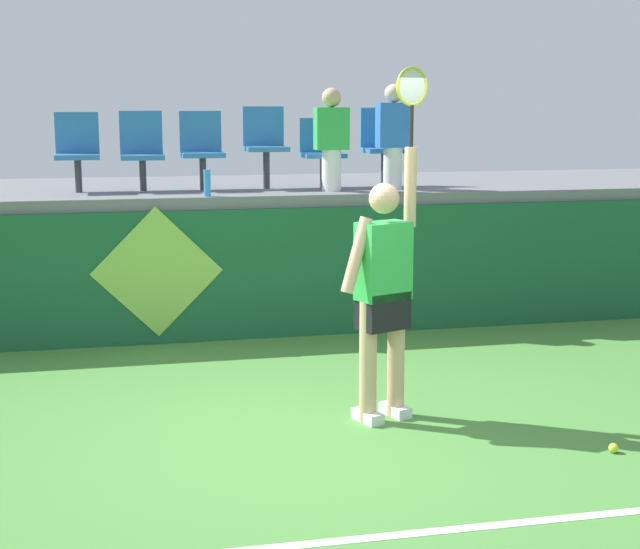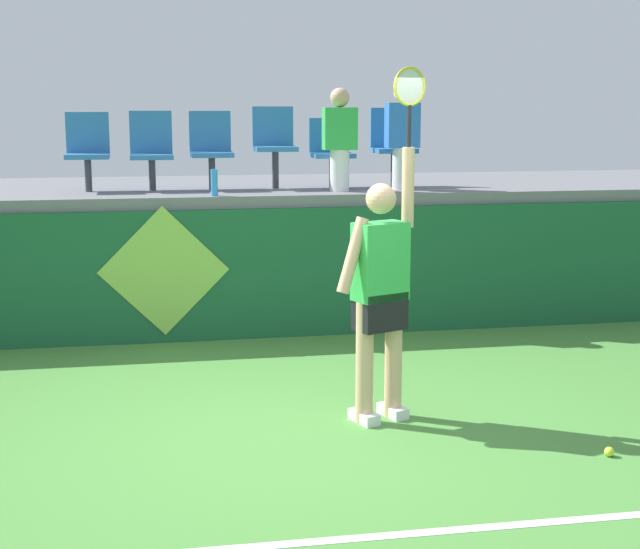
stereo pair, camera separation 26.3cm
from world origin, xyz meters
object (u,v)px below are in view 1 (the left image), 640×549
Objects in this scene: stadium_chair_5 at (382,143)px; stadium_chair_1 at (142,148)px; spectator_0 at (331,137)px; stadium_chair_0 at (77,149)px; tennis_ball at (613,448)px; stadium_chair_2 at (202,147)px; spectator_1 at (393,135)px; stadium_chair_3 at (265,142)px; water_bottle at (207,183)px; tennis_player at (384,288)px; stadium_chair_4 at (322,149)px.

stadium_chair_1 is at bearing 179.95° from stadium_chair_5.
stadium_chair_0 is at bearing 169.63° from spectator_0.
tennis_ball is 0.08× the size of stadium_chair_5.
stadium_chair_5 reaches higher than stadium_chair_2.
spectator_1 is (0.00, -0.40, 0.10)m from stadium_chair_5.
stadium_chair_3 is at bearing 142.90° from spectator_0.
stadium_chair_1 is (-0.59, 0.78, 0.31)m from water_bottle.
spectator_0 is at bearing 84.05° from tennis_player.
stadium_chair_5 is at bearing 0.00° from stadium_chair_2.
stadium_chair_5 reaches higher than stadium_chair_4.
stadium_chair_2 is 1.38m from spectator_0.
stadium_chair_3 is 0.62m from stadium_chair_4.
tennis_player is 39.06× the size of tennis_ball.
tennis_ball is 4.92m from stadium_chair_5.
tennis_player is 2.99× the size of stadium_chair_3.
stadium_chair_5 is (-0.32, 4.55, 1.86)m from tennis_ball.
stadium_chair_3 is at bearing -0.05° from stadium_chair_0.
stadium_chair_1 is 1.00× the size of stadium_chair_2.
tennis_player is 3.15× the size of stadium_chair_2.
tennis_player is 3.04× the size of stadium_chair_5.
tennis_ball is at bearing -57.34° from stadium_chair_1.
stadium_chair_0 is 0.95× the size of stadium_chair_5.
stadium_chair_3 reaches higher than stadium_chair_0.
water_bottle is 0.30× the size of stadium_chair_3.
stadium_chair_3 reaches higher than water_bottle.
tennis_ball is 5.41m from stadium_chair_2.
stadium_chair_0 is 0.94× the size of stadium_chair_3.
tennis_ball is (1.33, -1.02, -0.96)m from tennis_player.
stadium_chair_4 is at bearing 150.08° from spectator_1.
stadium_chair_3 is 1.30m from stadium_chair_5.
spectator_0 is at bearing -174.21° from spectator_1.
stadium_chair_3 is (1.29, -0.00, 0.05)m from stadium_chair_1.
stadium_chair_4 is (1.29, -0.01, -0.04)m from stadium_chair_2.
spectator_1 is (1.97, -0.40, 0.12)m from stadium_chair_2.
stadium_chair_3 reaches higher than stadium_chair_2.
water_bottle is at bearing 109.92° from tennis_player.
water_bottle is 1.03m from stadium_chair_1.
tennis_player reaches higher than stadium_chair_4.
stadium_chair_0 is 0.99× the size of stadium_chair_1.
stadium_chair_0 is 1.09× the size of stadium_chair_4.
tennis_player is at bearing -95.95° from spectator_0.
stadium_chair_5 is at bearing 0.01° from stadium_chair_0.
stadium_chair_3 is at bearing 47.87° from water_bottle.
tennis_player is at bearing -70.08° from water_bottle.
stadium_chair_3 is (0.67, -0.00, 0.05)m from stadium_chair_2.
stadium_chair_4 is (-1.01, 4.54, 1.80)m from tennis_ball.
stadium_chair_1 is at bearing 179.75° from stadium_chair_4.
stadium_chair_3 reaches higher than stadium_chair_1.
water_bottle is 0.25× the size of spectator_0.
tennis_player is 9.85× the size of water_bottle.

